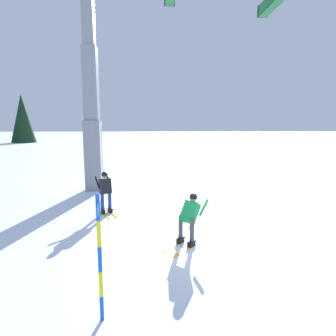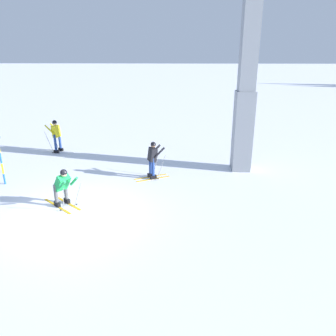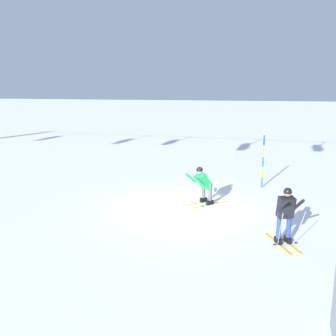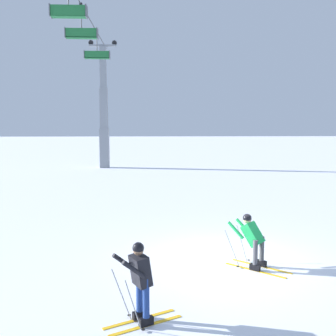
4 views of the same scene
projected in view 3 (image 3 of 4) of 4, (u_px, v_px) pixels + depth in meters
name	position (u px, v px, depth m)	size (l,w,h in m)	color
ground_plane	(183.00, 207.00, 13.70)	(260.00, 260.00, 0.00)	white
skier_carving_main	(203.00, 183.00, 13.89)	(1.58, 1.69, 1.60)	yellow
trail_marker_pole	(263.00, 160.00, 16.25)	(0.07, 0.28, 2.30)	blue
skier_distant_downhill	(286.00, 212.00, 10.27)	(1.06, 1.56, 1.66)	yellow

